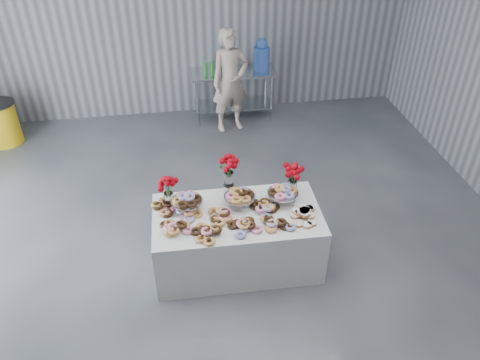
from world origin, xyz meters
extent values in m
plane|color=#33363A|center=(0.00, 0.00, 0.00)|extent=(9.00, 9.00, 0.00)
cube|color=gray|center=(0.00, 4.50, 2.00)|extent=(8.00, 0.04, 4.00)
cube|color=silver|center=(0.34, 0.41, 0.38)|extent=(1.92, 1.04, 0.75)
cube|color=silver|center=(0.84, 4.10, 0.88)|extent=(1.50, 0.60, 0.04)
cube|color=silver|center=(0.84, 4.10, 0.25)|extent=(1.40, 0.55, 0.03)
cylinder|color=silver|center=(0.19, 3.85, 0.43)|extent=(0.04, 0.04, 0.86)
cylinder|color=silver|center=(1.49, 3.85, 0.43)|extent=(0.04, 0.04, 0.86)
cylinder|color=silver|center=(0.19, 4.35, 0.43)|extent=(0.04, 0.04, 0.86)
cylinder|color=silver|center=(1.49, 4.35, 0.43)|extent=(0.04, 0.04, 0.86)
cylinder|color=silver|center=(-0.21, 0.57, 0.81)|extent=(0.06, 0.06, 0.12)
cylinder|color=silver|center=(-0.21, 0.57, 0.88)|extent=(0.36, 0.36, 0.01)
cylinder|color=silver|center=(0.39, 0.56, 0.81)|extent=(0.06, 0.06, 0.12)
cylinder|color=silver|center=(0.39, 0.56, 0.88)|extent=(0.36, 0.36, 0.01)
cylinder|color=silver|center=(0.89, 0.55, 0.81)|extent=(0.06, 0.06, 0.12)
cylinder|color=silver|center=(0.89, 0.55, 0.88)|extent=(0.36, 0.36, 0.01)
cylinder|color=white|center=(-0.40, 0.68, 0.84)|extent=(0.11, 0.11, 0.18)
cylinder|color=#1E5919|center=(-0.40, 0.68, 0.97)|extent=(0.04, 0.04, 0.18)
cylinder|color=white|center=(1.05, 0.69, 0.84)|extent=(0.11, 0.11, 0.18)
cylinder|color=#1E5919|center=(1.05, 0.69, 0.97)|extent=(0.04, 0.04, 0.18)
cylinder|color=silver|center=(0.30, 0.76, 0.82)|extent=(0.14, 0.14, 0.15)
cylinder|color=white|center=(0.30, 0.76, 0.99)|extent=(0.11, 0.11, 0.18)
cylinder|color=#1E5919|center=(0.30, 0.76, 1.12)|extent=(0.04, 0.04, 0.18)
cylinder|color=#4479E9|center=(1.34, 4.10, 1.10)|extent=(0.28, 0.28, 0.40)
sphere|color=#4479E9|center=(1.34, 4.10, 1.36)|extent=(0.20, 0.20, 0.20)
imported|color=#CC8C93|center=(0.73, 3.72, 0.89)|extent=(0.73, 0.56, 1.77)
cylinder|color=gold|center=(-3.10, 3.80, 0.35)|extent=(0.53, 0.53, 0.71)
camera|label=1|loc=(-0.26, -3.60, 4.12)|focal=35.00mm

